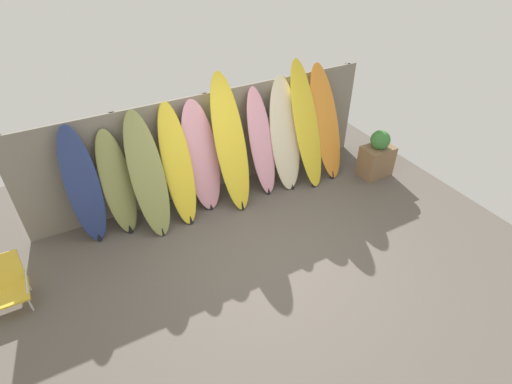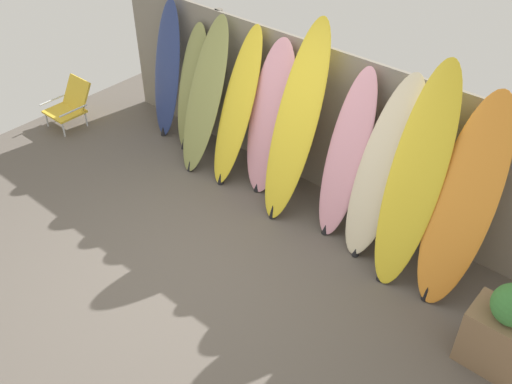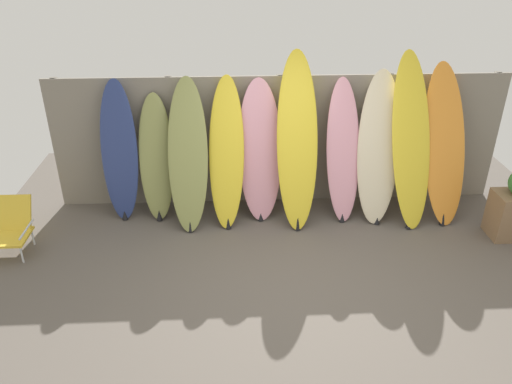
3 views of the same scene
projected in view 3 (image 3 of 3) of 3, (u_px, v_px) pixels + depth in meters
ground at (294, 286)px, 5.46m from camera, size 7.68×7.68×0.00m
fence_back at (279, 141)px, 6.81m from camera, size 6.08×0.11×1.80m
surfboard_navy_0 at (119, 153)px, 6.44m from camera, size 0.48×0.44×1.83m
surfboard_olive_1 at (156, 159)px, 6.50m from camera, size 0.45×0.53×1.64m
surfboard_olive_2 at (188, 156)px, 6.30m from camera, size 0.52×0.79×1.86m
surfboard_yellow_3 at (227, 154)px, 6.36m from camera, size 0.50×0.80×1.86m
surfboard_pink_4 at (260, 152)px, 6.47m from camera, size 0.58×0.57×1.82m
surfboard_yellow_5 at (297, 143)px, 6.29m from camera, size 0.52×0.86×2.17m
surfboard_pink_6 at (343, 152)px, 6.48m from camera, size 0.48×0.68×1.82m
surfboard_cream_7 at (378, 148)px, 6.43m from camera, size 0.63×0.80×1.92m
surfboard_yellow_8 at (411, 142)px, 6.33m from camera, size 0.62×0.92×2.16m
surfboard_orange_9 at (444, 145)px, 6.44m from camera, size 0.65×0.91×2.00m
beach_chair at (10, 226)px, 5.95m from camera, size 0.50×0.58×0.63m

